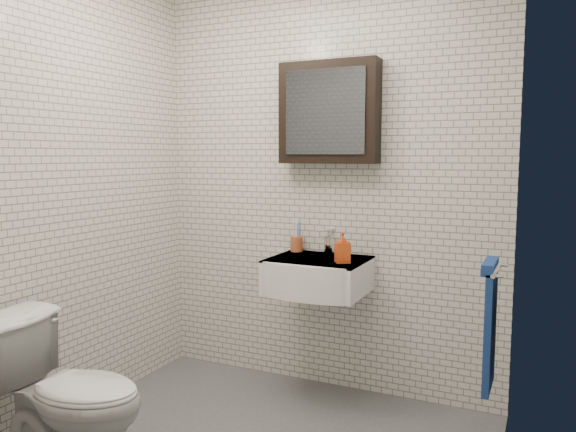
# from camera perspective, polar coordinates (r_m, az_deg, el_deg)

# --- Properties ---
(room_shell) EXTENTS (2.22, 2.02, 2.51)m
(room_shell) POSITION_cam_1_polar(r_m,az_deg,el_deg) (2.55, -4.47, 6.57)
(room_shell) COLOR silver
(room_shell) RESTS_ON ground
(washbasin) EXTENTS (0.55, 0.50, 0.20)m
(washbasin) POSITION_cam_1_polar(r_m,az_deg,el_deg) (3.27, 2.83, -6.05)
(washbasin) COLOR white
(washbasin) RESTS_ON room_shell
(faucet) EXTENTS (0.06, 0.20, 0.15)m
(faucet) POSITION_cam_1_polar(r_m,az_deg,el_deg) (3.42, 4.11, -2.77)
(faucet) COLOR silver
(faucet) RESTS_ON washbasin
(mirror_cabinet) EXTENTS (0.60, 0.15, 0.60)m
(mirror_cabinet) POSITION_cam_1_polar(r_m,az_deg,el_deg) (3.38, 4.19, 10.44)
(mirror_cabinet) COLOR black
(mirror_cabinet) RESTS_ON room_shell
(towel_rail) EXTENTS (0.09, 0.30, 0.58)m
(towel_rail) POSITION_cam_1_polar(r_m,az_deg,el_deg) (2.68, 19.86, -9.88)
(towel_rail) COLOR silver
(towel_rail) RESTS_ON room_shell
(toothbrush_cup) EXTENTS (0.09, 0.09, 0.21)m
(toothbrush_cup) POSITION_cam_1_polar(r_m,az_deg,el_deg) (3.51, 0.89, -2.76)
(toothbrush_cup) COLOR #A75229
(toothbrush_cup) RESTS_ON washbasin
(soap_bottle) EXTENTS (0.11, 0.11, 0.17)m
(soap_bottle) POSITION_cam_1_polar(r_m,az_deg,el_deg) (3.15, 5.55, -3.19)
(soap_bottle) COLOR orange
(soap_bottle) RESTS_ON washbasin
(toilet) EXTENTS (0.76, 0.49, 0.73)m
(toilet) POSITION_cam_1_polar(r_m,az_deg,el_deg) (2.85, -21.39, -16.57)
(toilet) COLOR white
(toilet) RESTS_ON ground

